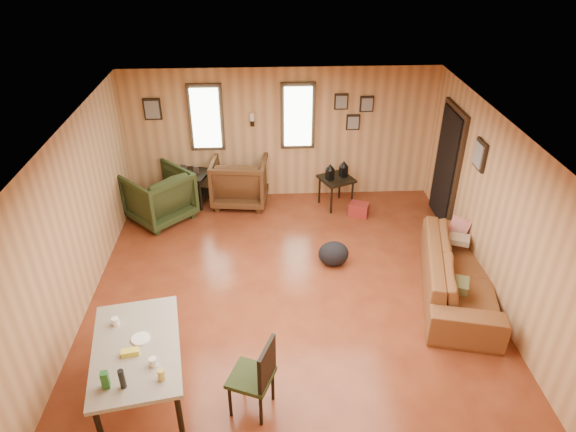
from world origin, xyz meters
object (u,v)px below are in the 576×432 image
sofa (461,266)px  side_table (337,176)px  recliner_green (158,194)px  dining_table (137,352)px  recliner_brown (240,178)px  end_table (192,182)px

sofa → side_table: 2.92m
recliner_green → side_table: bearing=141.3°
side_table → dining_table: 4.97m
dining_table → recliner_brown: bearing=67.7°
end_table → recliner_brown: bearing=0.2°
sofa → side_table: sofa is taller
recliner_brown → recliner_green: recliner_brown is taller
recliner_brown → side_table: recliner_brown is taller
end_table → recliner_green: bearing=-133.6°
recliner_brown → side_table: 1.73m
recliner_green → side_table: (3.10, 0.32, 0.09)m
side_table → dining_table: size_ratio=0.53×
sofa → end_table: size_ratio=3.11×
recliner_brown → dining_table: (-0.93, -4.41, 0.19)m
sofa → recliner_green: bearing=76.9°
sofa → end_table: (-3.98, 2.78, -0.04)m
recliner_brown → end_table: 0.88m
dining_table → recliner_green: bearing=86.2°
side_table → end_table: bearing=175.5°
sofa → recliner_green: recliner_green is taller
dining_table → sofa: bearing=11.6°
side_table → dining_table: (-2.65, -4.20, 0.10)m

